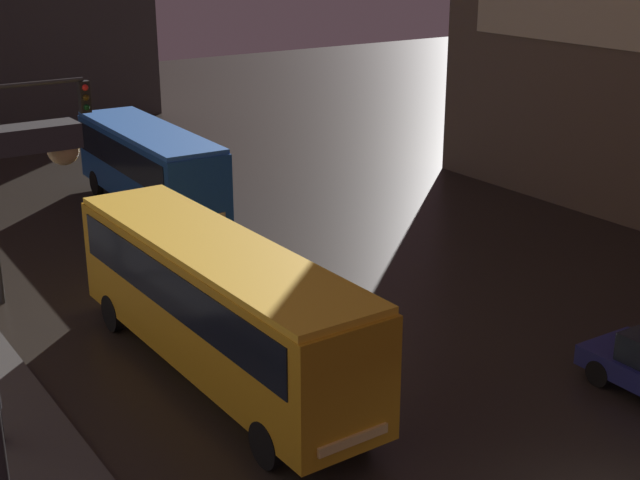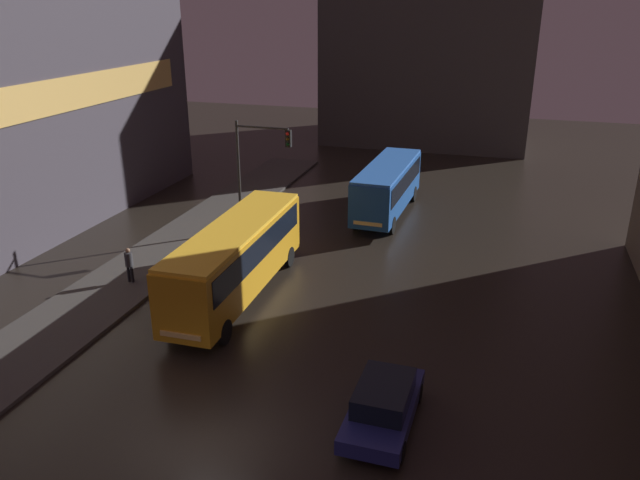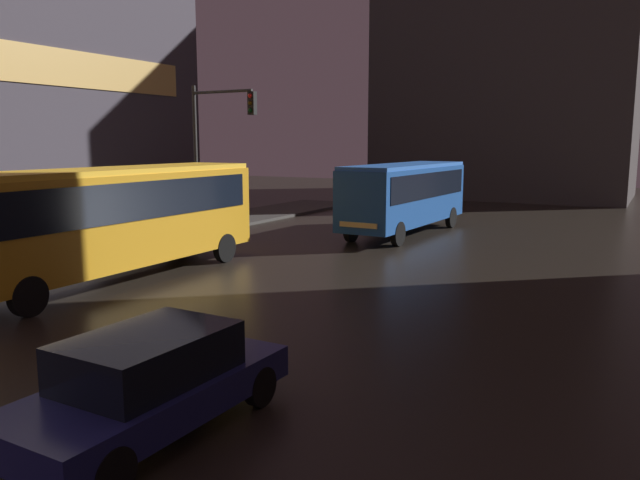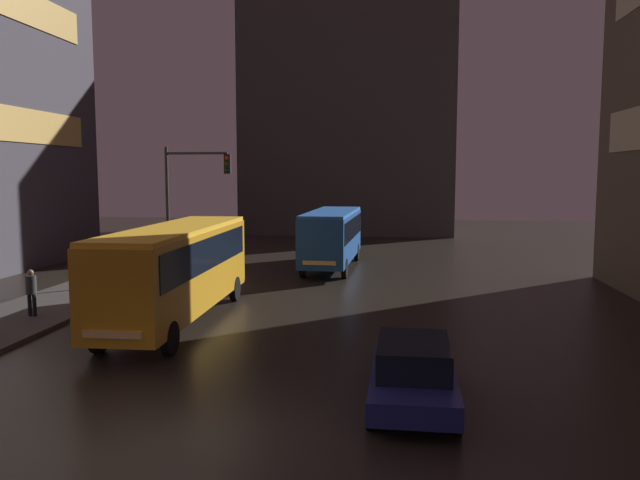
% 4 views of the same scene
% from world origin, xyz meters
% --- Properties ---
extents(sidewalk_left, '(4.00, 48.00, 0.15)m').
position_xyz_m(sidewalk_left, '(-9.00, 10.00, 0.07)').
color(sidewalk_left, '#3D3A38').
rests_on(sidewalk_left, ground).
extents(building_far_backdrop, '(18.07, 12.00, 20.25)m').
position_xyz_m(building_far_backdrop, '(0.07, 46.10, 10.12)').
color(building_far_backdrop, '#383333').
rests_on(building_far_backdrop, ground).
extents(bus_near, '(2.57, 10.72, 3.40)m').
position_xyz_m(bus_near, '(-3.21, 9.64, 2.09)').
color(bus_near, orange).
rests_on(bus_near, ground).
extents(bus_far, '(2.64, 9.36, 3.18)m').
position_xyz_m(bus_far, '(0.88, 22.86, 1.96)').
color(bus_far, '#194793').
rests_on(bus_far, ground).
extents(car_taxi, '(1.98, 4.44, 1.47)m').
position_xyz_m(car_taxi, '(4.80, 2.71, 0.75)').
color(car_taxi, navy).
rests_on(car_taxi, ground).
extents(traffic_light_main, '(3.17, 0.35, 6.46)m').
position_xyz_m(traffic_light_main, '(-5.28, 17.06, 4.35)').
color(traffic_light_main, '#2D2D2D').
rests_on(traffic_light_main, ground).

